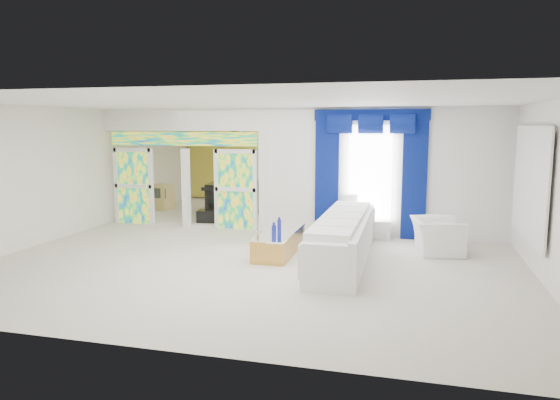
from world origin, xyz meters
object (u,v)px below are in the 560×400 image
(armchair, at_px, (437,236))
(grand_piano, at_px, (236,197))
(white_sofa, at_px, (343,241))
(console_table, at_px, (362,229))
(coffee_table, at_px, (279,243))

(armchair, distance_m, grand_piano, 6.70)
(white_sofa, relative_size, grand_piano, 2.21)
(white_sofa, xyz_separation_m, grand_piano, (-3.87, 4.76, 0.08))
(white_sofa, height_order, console_table, white_sofa)
(console_table, relative_size, armchair, 1.17)
(white_sofa, height_order, coffee_table, white_sofa)
(white_sofa, distance_m, coffee_table, 1.39)
(coffee_table, xyz_separation_m, armchair, (3.11, 0.82, 0.14))
(white_sofa, xyz_separation_m, console_table, (0.14, 2.20, -0.18))
(white_sofa, bearing_deg, coffee_table, 166.44)
(white_sofa, xyz_separation_m, coffee_table, (-1.35, 0.30, -0.17))
(armchair, bearing_deg, console_table, 46.33)
(white_sofa, height_order, armchair, white_sofa)
(coffee_table, bearing_deg, white_sofa, -12.53)
(grand_piano, bearing_deg, armchair, -41.05)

